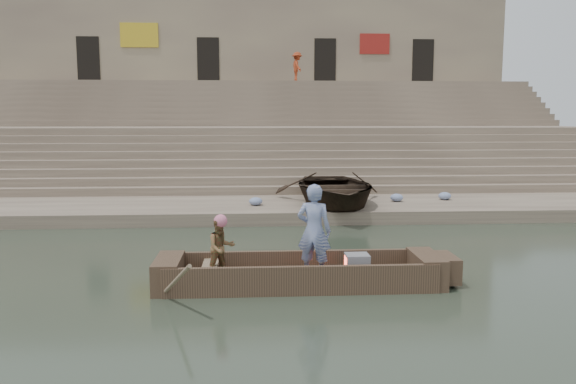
{
  "coord_description": "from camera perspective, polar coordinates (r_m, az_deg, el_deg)",
  "views": [
    {
      "loc": [
        0.53,
        -11.05,
        3.35
      ],
      "look_at": [
        1.45,
        3.39,
        1.4
      ],
      "focal_mm": 35.76,
      "sensor_mm": 36.0,
      "label": 1
    }
  ],
  "objects": [
    {
      "name": "pedestrian",
      "position": [
        32.86,
        0.92,
        12.34
      ],
      "size": [
        0.79,
        1.15,
        1.64
      ],
      "primitive_type": "imported",
      "rotation": [
        0.0,
        0.0,
        1.75
      ],
      "color": "#A2381B",
      "rests_on": "upper_landing"
    },
    {
      "name": "cloth_bundles",
      "position": [
        19.71,
        7.94,
        -0.62
      ],
      "size": [
        7.07,
        1.28,
        0.26
      ],
      "color": "#3F5999",
      "rests_on": "lower_landing"
    },
    {
      "name": "building_wall",
      "position": [
        37.62,
        -4.52,
        11.09
      ],
      "size": [
        32.0,
        5.07,
        11.2
      ],
      "color": "tan",
      "rests_on": "ground"
    },
    {
      "name": "beached_rowboat",
      "position": [
        19.08,
        4.58,
        0.39
      ],
      "size": [
        3.77,
        5.24,
        1.08
      ],
      "primitive_type": "imported",
      "rotation": [
        0.0,
        0.0,
        0.01
      ],
      "color": "#2D2116",
      "rests_on": "lower_landing"
    },
    {
      "name": "television",
      "position": [
        11.51,
        6.83,
        -7.13
      ],
      "size": [
        0.46,
        0.42,
        0.4
      ],
      "color": "gray",
      "rests_on": "main_rowboat"
    },
    {
      "name": "main_rowboat",
      "position": [
        11.44,
        1.12,
        -8.77
      ],
      "size": [
        5.0,
        1.3,
        0.22
      ],
      "primitive_type": "cube",
      "color": "brown",
      "rests_on": "ground"
    },
    {
      "name": "mid_landing",
      "position": [
        26.63,
        -4.78,
        3.45
      ],
      "size": [
        32.0,
        3.0,
        2.8
      ],
      "primitive_type": "cube",
      "color": "gray",
      "rests_on": "ground"
    },
    {
      "name": "ground",
      "position": [
        11.56,
        -6.2,
        -9.22
      ],
      "size": [
        120.0,
        120.0,
        0.0
      ],
      "primitive_type": "plane",
      "color": "#293427",
      "rests_on": "ground"
    },
    {
      "name": "ghat_steps",
      "position": [
        28.29,
        -4.72,
        4.51
      ],
      "size": [
        32.0,
        11.0,
        5.2
      ],
      "color": "gray",
      "rests_on": "ground"
    },
    {
      "name": "standing_man",
      "position": [
        11.08,
        2.6,
        -3.87
      ],
      "size": [
        0.77,
        0.63,
        1.83
      ],
      "primitive_type": "imported",
      "rotation": [
        0.0,
        0.0,
        2.8
      ],
      "color": "navy",
      "rests_on": "main_rowboat"
    },
    {
      "name": "lower_landing",
      "position": [
        19.32,
        -5.17,
        -1.74
      ],
      "size": [
        32.0,
        4.0,
        0.4
      ],
      "primitive_type": "cube",
      "color": "gray",
      "rests_on": "ground"
    },
    {
      "name": "rowboat_trim",
      "position": [
        11.4,
        2.19,
        -7.81
      ],
      "size": [
        6.04,
        2.63,
        1.84
      ],
      "color": "brown",
      "rests_on": "ground"
    },
    {
      "name": "rowing_man",
      "position": [
        11.19,
        -6.68,
        -5.52
      ],
      "size": [
        0.7,
        0.64,
        1.17
      ],
      "primitive_type": "imported",
      "rotation": [
        0.0,
        0.0,
        0.42
      ],
      "color": "#267333",
      "rests_on": "main_rowboat"
    },
    {
      "name": "upper_landing",
      "position": [
        33.56,
        -4.57,
        6.37
      ],
      "size": [
        32.0,
        3.0,
        5.2
      ],
      "primitive_type": "cube",
      "color": "gray",
      "rests_on": "ground"
    }
  ]
}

